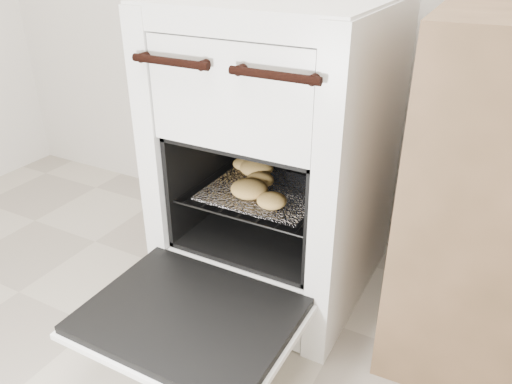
# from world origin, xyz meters

# --- Properties ---
(stove) EXTENTS (0.59, 0.65, 0.90)m
(stove) POSITION_xyz_m (0.04, 1.17, 0.44)
(stove) COLOR silver
(stove) RESTS_ON ground
(oven_door) EXTENTS (0.53, 0.41, 0.04)m
(oven_door) POSITION_xyz_m (0.04, 0.68, 0.20)
(oven_door) COLOR black
(oven_door) RESTS_ON stove
(oven_rack) EXTENTS (0.43, 0.41, 0.01)m
(oven_rack) POSITION_xyz_m (0.04, 1.11, 0.36)
(oven_rack) COLOR black
(oven_rack) RESTS_ON stove
(foil_sheet) EXTENTS (0.33, 0.29, 0.01)m
(foil_sheet) POSITION_xyz_m (0.04, 1.09, 0.37)
(foil_sheet) COLOR white
(foil_sheet) RESTS_ON oven_rack
(baked_rolls) EXTENTS (0.30, 0.31, 0.05)m
(baked_rolls) POSITION_xyz_m (0.00, 1.10, 0.39)
(baked_rolls) COLOR #DDAE58
(baked_rolls) RESTS_ON foil_sheet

